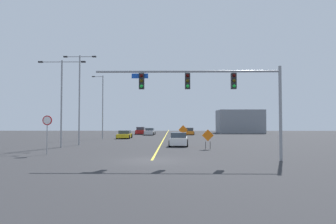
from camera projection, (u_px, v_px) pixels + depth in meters
ground at (152, 160)px, 19.21m from camera, size 136.64×136.64×0.00m
road_centre_stripe at (166, 135)px, 57.13m from camera, size 0.16×75.91×0.01m
traffic_signal_assembly at (212, 87)px, 19.30m from camera, size 12.30×0.44×6.23m
stop_sign at (47, 127)px, 22.93m from camera, size 0.76×0.07×3.05m
street_lamp_near_right at (62, 95)px, 29.09m from camera, size 4.74×0.24×8.71m
street_lamp_near_left at (79, 93)px, 32.35m from camera, size 3.66×0.24×9.97m
street_lamp_mid_right at (102, 104)px, 44.95m from camera, size 1.77×0.24×9.74m
construction_sign_median_near at (208, 137)px, 27.25m from camera, size 1.11×0.12×1.85m
construction_sign_right_lane at (183, 130)px, 42.94m from camera, size 1.36×0.37×2.11m
car_silver_distant at (150, 132)px, 58.00m from camera, size 2.10×4.32×1.40m
car_orange_near at (189, 131)px, 58.99m from camera, size 2.20×3.98×1.44m
car_red_passing at (141, 131)px, 61.60m from camera, size 2.04×4.17×1.54m
car_yellow_mid at (125, 135)px, 45.77m from camera, size 2.10×4.16×1.25m
car_white_approaching at (179, 140)px, 31.19m from camera, size 2.15×4.15×1.44m
roadside_building_east at (240, 122)px, 69.23m from camera, size 10.34×7.18×5.42m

